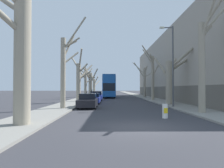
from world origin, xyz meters
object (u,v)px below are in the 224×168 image
street_tree_left_4 (90,82)px  traffic_bollard (165,111)px  street_tree_left_5 (94,86)px  lamp_post (172,62)px  street_tree_left_2 (79,79)px  street_tree_left_3 (85,82)px  double_decker_bus (109,85)px  street_tree_right_3 (144,80)px  street_tree_left_0 (20,50)px  street_tree_right_2 (152,75)px  street_tree_left_1 (65,68)px  street_tree_right_0 (203,60)px  parked_car_1 (93,99)px  parked_car_0 (88,101)px  street_tree_right_1 (170,79)px  parked_car_2 (96,96)px

street_tree_left_4 → traffic_bollard: (8.04, -32.47, -2.81)m
street_tree_left_5 → lamp_post: size_ratio=0.79×
street_tree_left_2 → street_tree_left_3: street_tree_left_2 is taller
street_tree_left_4 → double_decker_bus: size_ratio=0.65×
street_tree_left_2 → street_tree_right_3: street_tree_right_3 is taller
traffic_bollard → street_tree_left_0: bearing=-161.3°
street_tree_left_4 → street_tree_left_5: 9.89m
street_tree_left_2 → street_tree_left_5: bearing=90.0°
double_decker_bus → street_tree_right_2: bearing=-55.6°
street_tree_left_4 → street_tree_left_5: size_ratio=1.03×
street_tree_left_1 → street_tree_right_0: 11.86m
street_tree_left_2 → street_tree_left_3: (-0.25, 9.10, -0.19)m
lamp_post → street_tree_right_0: bearing=-80.3°
street_tree_right_2 → parked_car_1: 11.44m
lamp_post → double_decker_bus: bearing=106.3°
double_decker_bus → traffic_bollard: bearing=-82.7°
street_tree_right_3 → parked_car_0: (-9.19, -20.42, -2.91)m
parked_car_1 → traffic_bollard: bearing=-65.5°
street_tree_right_3 → double_decker_bus: (-7.13, 1.59, -0.97)m
street_tree_right_1 → street_tree_left_4: bearing=117.8°
street_tree_left_3 → street_tree_right_1: street_tree_left_3 is taller
street_tree_left_0 → street_tree_left_3: street_tree_left_0 is taller
street_tree_right_3 → street_tree_right_0: bearing=-89.7°
street_tree_right_3 → double_decker_bus: bearing=167.5°
street_tree_left_2 → double_decker_bus: street_tree_left_2 is taller
street_tree_left_4 → street_tree_right_1: size_ratio=1.04×
street_tree_left_1 → street_tree_left_3: size_ratio=1.30×
street_tree_left_2 → parked_car_1: (2.11, -2.42, -2.61)m
street_tree_left_0 → street_tree_left_4: size_ratio=1.15×
lamp_post → parked_car_0: bearing=-179.3°
street_tree_right_3 → street_tree_left_4: bearing=155.9°
street_tree_left_4 → lamp_post: bearing=-67.1°
parked_car_2 → parked_car_0: bearing=-90.0°
street_tree_left_2 → parked_car_2: bearing=62.8°
street_tree_right_3 → parked_car_1: 17.57m
double_decker_bus → street_tree_right_3: bearing=-12.5°
street_tree_left_3 → street_tree_right_0: (11.67, -22.09, 1.08)m
street_tree_right_1 → street_tree_right_2: 8.46m
parked_car_2 → traffic_bollard: parked_car_2 is taller
street_tree_left_5 → street_tree_right_0: size_ratio=0.74×
street_tree_left_4 → double_decker_bus: 5.63m
street_tree_right_1 → parked_car_0: bearing=-159.4°
parked_car_0 → street_tree_right_2: bearing=53.0°
parked_car_2 → parked_car_1: bearing=-90.0°
street_tree_left_1 → street_tree_left_5: street_tree_left_1 is taller
street_tree_right_2 → street_tree_right_3: (0.21, 8.52, -0.56)m
double_decker_bus → traffic_bollard: 29.24m
street_tree_left_2 → street_tree_right_2: (11.09, 3.74, 0.90)m
street_tree_left_5 → street_tree_right_3: 18.79m
parked_car_0 → street_tree_left_2: bearing=104.5°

